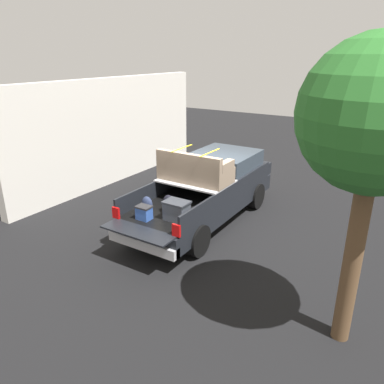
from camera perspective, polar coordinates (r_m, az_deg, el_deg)
name	(u,v)px	position (r m, az deg, el deg)	size (l,w,h in m)	color
ground_plane	(203,221)	(10.91, 1.69, -4.47)	(40.00, 40.00, 0.00)	black
pickup_truck	(209,187)	(10.82, 2.68, 0.72)	(6.05, 2.06, 2.23)	black
building_facade	(113,131)	(14.30, -12.00, 9.21)	(9.37, 0.36, 3.82)	silver
tree_background	(377,119)	(5.83, 26.60, 9.97)	(2.26, 2.26, 4.94)	brown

